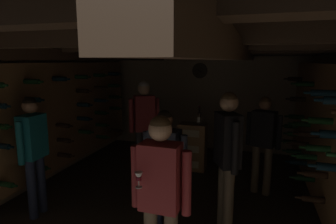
% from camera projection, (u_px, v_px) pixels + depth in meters
% --- Properties ---
extents(ground_plane, '(8.40, 8.40, 0.00)m').
position_uv_depth(ground_plane, '(160.00, 213.00, 4.01)').
color(ground_plane, '#473D33').
extents(room_shell, '(4.72, 6.52, 2.41)m').
position_uv_depth(room_shell, '(166.00, 109.00, 4.02)').
color(room_shell, tan).
rests_on(room_shell, ground_plane).
extents(wine_crate_stack, '(0.52, 0.35, 0.90)m').
position_uv_depth(wine_crate_stack, '(193.00, 146.00, 5.57)').
color(wine_crate_stack, '#A37547').
rests_on(wine_crate_stack, ground_plane).
extents(display_bottle, '(0.08, 0.08, 0.35)m').
position_uv_depth(display_bottle, '(199.00, 117.00, 5.40)').
color(display_bottle, black).
rests_on(display_bottle, wine_crate_stack).
extents(person_host_center, '(0.54, 0.24, 1.55)m').
position_uv_depth(person_host_center, '(165.00, 164.00, 3.30)').
color(person_host_center, '#232D4C').
rests_on(person_host_center, ground_plane).
extents(person_guest_far_right, '(0.52, 0.33, 1.55)m').
position_uv_depth(person_guest_far_right, '(263.00, 137.00, 4.46)').
color(person_guest_far_right, brown).
rests_on(person_guest_far_right, ground_plane).
extents(person_guest_mid_right, '(0.35, 0.49, 1.74)m').
position_uv_depth(person_guest_mid_right, '(227.00, 150.00, 3.35)').
color(person_guest_mid_right, brown).
rests_on(person_guest_mid_right, ground_plane).
extents(person_guest_mid_left, '(0.34, 0.54, 1.63)m').
position_uv_depth(person_guest_mid_left, '(33.00, 145.00, 3.81)').
color(person_guest_mid_left, '#232D4C').
rests_on(person_guest_mid_left, ground_plane).
extents(person_guest_far_left, '(0.46, 0.44, 1.74)m').
position_uv_depth(person_guest_far_left, '(144.00, 120.00, 5.04)').
color(person_guest_far_left, '#2D2D33').
rests_on(person_guest_far_left, ground_plane).
extents(person_guest_near_right, '(0.54, 0.33, 1.64)m').
position_uv_depth(person_guest_near_right, '(160.00, 190.00, 2.47)').
color(person_guest_near_right, brown).
rests_on(person_guest_near_right, ground_plane).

